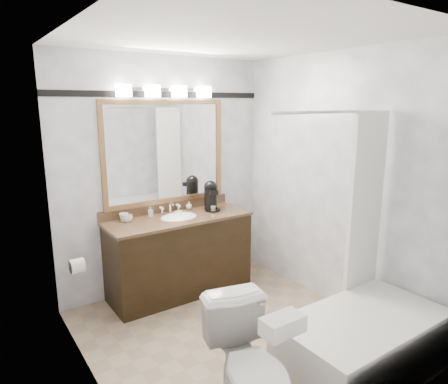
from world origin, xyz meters
The scene contains 15 objects.
room centered at (0.00, 0.00, 1.25)m, with size 2.42×2.62×2.52m.
vanity centered at (0.00, 1.02, 0.44)m, with size 1.53×0.58×0.97m.
mirror centered at (0.00, 1.28, 1.50)m, with size 1.40×0.04×1.10m.
vanity_light_bar centered at (0.00, 1.23, 2.13)m, with size 1.02×0.14×0.12m.
accent_stripe centered at (0.00, 1.29, 2.10)m, with size 2.40×0.01×0.06m, color black.
bathtub centered at (0.55, -0.90, 0.28)m, with size 1.30×0.75×1.96m.
tp_roll centered at (-1.14, 0.66, 0.70)m, with size 0.12×0.12×0.11m, color white.
toilet centered at (-0.50, -0.85, 0.39)m, with size 0.43×0.76×0.78m, color white.
tissue_box centered at (-0.50, -1.12, 0.83)m, with size 0.24×0.13×0.10m, color white.
coffee_maker centered at (0.43, 1.07, 1.02)m, with size 0.17×0.21×0.33m.
cup_left centered at (-0.50, 1.15, 0.89)m, with size 0.09×0.09×0.07m, color white.
cup_right centered at (-0.53, 1.19, 0.89)m, with size 0.09×0.09×0.08m, color white.
soap_bottle_a centered at (-0.24, 1.19, 0.90)m, with size 0.05×0.05×0.10m, color white.
soap_bottle_b centered at (0.24, 1.22, 0.90)m, with size 0.07×0.07×0.09m, color white.
soap_bar centered at (0.06, 1.13, 0.86)m, with size 0.08×0.05×0.03m, color beige.
Camera 1 is at (-1.88, -2.56, 2.02)m, focal length 32.00 mm.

